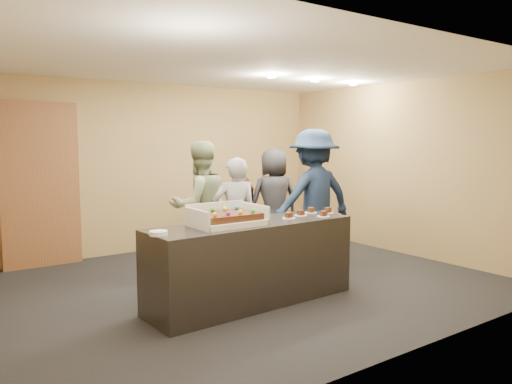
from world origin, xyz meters
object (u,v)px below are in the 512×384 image
(cake_box, at_px, (226,220))
(sheet_cake, at_px, (227,216))
(storage_cabinet, at_px, (40,185))
(serving_counter, at_px, (252,263))
(person_navy_man, at_px, (313,197))
(person_dark_suit, at_px, (274,200))
(plate_stack, at_px, (158,233))
(person_brown_extra, at_px, (240,207))
(person_server_grey, at_px, (235,217))
(person_sage_man, at_px, (200,206))

(cake_box, relative_size, sheet_cake, 1.17)
(storage_cabinet, xyz_separation_m, sheet_cake, (1.19, -3.07, -0.17))
(serving_counter, xyz_separation_m, cake_box, (-0.32, 0.03, 0.50))
(person_navy_man, xyz_separation_m, person_dark_suit, (0.04, 0.99, -0.14))
(plate_stack, distance_m, person_dark_suit, 3.56)
(person_navy_man, xyz_separation_m, person_brown_extra, (-0.60, 1.02, -0.21))
(storage_cabinet, relative_size, person_navy_man, 1.19)
(serving_counter, height_order, person_brown_extra, person_brown_extra)
(person_server_grey, bearing_deg, sheet_cake, 73.76)
(person_server_grey, height_order, person_dark_suit, person_dark_suit)
(person_sage_man, bearing_deg, storage_cabinet, -38.83)
(person_navy_man, bearing_deg, storage_cabinet, -27.10)
(sheet_cake, xyz_separation_m, person_server_grey, (0.76, 1.02, -0.21))
(plate_stack, relative_size, person_brown_extra, 0.11)
(cake_box, relative_size, person_sage_man, 0.42)
(storage_cabinet, height_order, sheet_cake, storage_cabinet)
(storage_cabinet, bearing_deg, plate_stack, -83.43)
(sheet_cake, relative_size, person_brown_extra, 0.42)
(storage_cabinet, xyz_separation_m, person_dark_suit, (3.29, -1.14, -0.33))
(serving_counter, relative_size, person_brown_extra, 1.57)
(person_sage_man, height_order, person_brown_extra, person_sage_man)
(storage_cabinet, relative_size, person_dark_suit, 1.40)
(person_navy_man, bearing_deg, plate_stack, 25.81)
(person_server_grey, xyz_separation_m, person_navy_man, (1.30, -0.08, 0.19))
(serving_counter, relative_size, sheet_cake, 3.75)
(serving_counter, relative_size, person_sage_man, 1.34)
(plate_stack, distance_m, person_sage_man, 2.17)
(sheet_cake, bearing_deg, person_navy_man, 24.45)
(person_dark_suit, bearing_deg, cake_box, 58.31)
(serving_counter, xyz_separation_m, person_sage_man, (0.23, 1.58, 0.44))
(serving_counter, relative_size, cake_box, 3.21)
(plate_stack, height_order, person_brown_extra, person_brown_extra)
(person_server_grey, distance_m, person_dark_suit, 1.62)
(cake_box, bearing_deg, storage_cabinet, 111.43)
(person_sage_man, bearing_deg, cake_box, 72.30)
(sheet_cake, height_order, person_navy_man, person_navy_man)
(plate_stack, bearing_deg, person_sage_man, 50.61)
(sheet_cake, relative_size, plate_stack, 3.68)
(cake_box, relative_size, person_brown_extra, 0.49)
(storage_cabinet, relative_size, plate_stack, 13.39)
(person_navy_man, bearing_deg, person_server_grey, 2.66)
(person_sage_man, distance_m, person_navy_man, 1.65)
(cake_box, height_order, sheet_cake, cake_box)
(person_sage_man, bearing_deg, person_dark_suit, -165.77)
(cake_box, xyz_separation_m, person_brown_extra, (1.47, 1.93, -0.18))
(person_sage_man, xyz_separation_m, person_brown_extra, (0.92, 0.37, -0.13))
(person_server_grey, bearing_deg, storage_cabinet, -25.74)
(person_sage_man, bearing_deg, person_server_grey, 112.55)
(cake_box, relative_size, person_navy_man, 0.38)
(serving_counter, distance_m, person_server_grey, 1.16)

